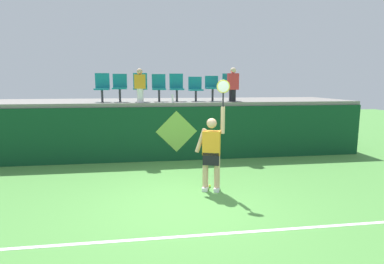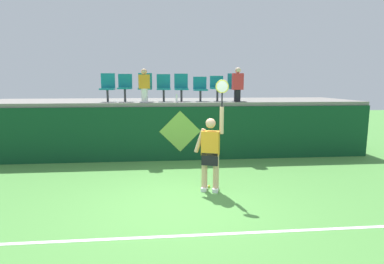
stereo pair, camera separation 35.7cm
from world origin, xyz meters
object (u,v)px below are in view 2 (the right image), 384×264
Objects in this scene: stadium_chair_5 at (200,88)px; stadium_chair_7 at (235,86)px; tennis_player at (211,151)px; stadium_chair_0 at (108,86)px; stadium_chair_3 at (164,86)px; stadium_chair_2 at (145,86)px; tennis_ball at (209,186)px; stadium_chair_4 at (181,86)px; spectator_0 at (238,84)px; stadium_chair_6 at (217,86)px; spectator_1 at (144,85)px; water_bottle at (176,98)px; stadium_chair_1 at (125,86)px.

stadium_chair_5 is 1.15m from stadium_chair_7.
stadium_chair_0 reaches higher than tennis_player.
stadium_chair_7 reaches higher than stadium_chair_3.
stadium_chair_3 is 2.34m from stadium_chair_7.
stadium_chair_2 reaches higher than stadium_chair_7.
tennis_ball is at bearing 90.23° from tennis_player.
stadium_chair_4 reaches higher than stadium_chair_3.
stadium_chair_2 is at bearing 172.20° from spectator_0.
stadium_chair_6 reaches higher than tennis_ball.
stadium_chair_2 is 1.00× the size of stadium_chair_7.
stadium_chair_3 is at bearing 105.39° from tennis_player.
stadium_chair_6 is at bearing -0.25° from stadium_chair_2.
stadium_chair_6 is at bearing -0.17° from stadium_chair_0.
stadium_chair_2 is 2.93m from stadium_chair_7.
stadium_chair_3 is (1.77, -0.00, -0.01)m from stadium_chair_0.
spectator_0 is (1.35, 2.99, 2.31)m from tennis_ball.
spectator_0 is (2.34, -0.40, 0.07)m from stadium_chair_3.
stadium_chair_4 is 1.25m from spectator_1.
water_bottle is at bearing -174.20° from spectator_0.
stadium_chair_0 is 1.02× the size of stadium_chair_1.
stadium_chair_3 is 0.57m from stadium_chair_4.
stadium_chair_5 is at bearing -0.04° from stadium_chair_1.
spectator_1 is (-1.58, 3.16, 1.41)m from tennis_player.
stadium_chair_1 reaches higher than tennis_player.
stadium_chair_1 is 0.97× the size of stadium_chair_7.
spectator_1 reaches higher than stadium_chair_2.
stadium_chair_7 is 0.40m from spectator_0.
stadium_chair_0 is 1.18m from stadium_chair_2.
tennis_player is 3.22m from water_bottle.
stadium_chair_1 is 0.97× the size of stadium_chair_2.
spectator_1 is (-0.59, -0.44, 0.05)m from stadium_chair_3.
tennis_ball is at bearing -77.81° from water_bottle.
spectator_1 reaches higher than tennis_player.
water_bottle is at bearing -156.61° from stadium_chair_6.
stadium_chair_6 is at bearing 146.52° from spectator_0.
stadium_chair_1 is at bearing 179.96° from stadium_chair_5.
stadium_chair_5 is 1.84m from spectator_1.
water_bottle is 0.29× the size of stadium_chair_1.
water_bottle is 0.80m from stadium_chair_3.
stadium_chair_7 reaches higher than water_bottle.
stadium_chair_4 is (0.57, 0.00, 0.00)m from stadium_chair_3.
stadium_chair_3 is (-0.99, 3.60, 1.36)m from tennis_player.
stadium_chair_7 is 0.88× the size of spectator_1.
stadium_chair_2 is at bearing 179.75° from stadium_chair_6.
tennis_player is 3.87m from stadium_chair_4.
tennis_player is 4.08m from stadium_chair_7.
stadium_chair_3 is at bearing 106.28° from tennis_ball.
stadium_chair_4 is at bearing 0.01° from stadium_chair_0.
stadium_chair_4 is 0.62m from stadium_chair_5.
spectator_1 is at bearing -20.49° from stadium_chair_0.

